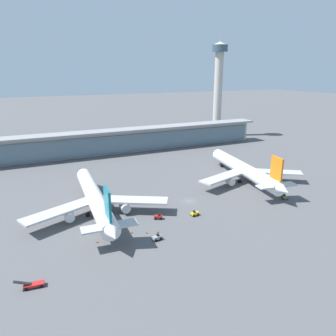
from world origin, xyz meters
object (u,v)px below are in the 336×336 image
(service_truck_on_taxiway_olive, at_px, (284,197))
(safety_cone_echo, at_px, (103,238))
(airliner_centre_stand, at_px, (245,170))
(safety_cone_alpha, at_px, (97,242))
(control_tower, at_px, (218,83))
(safety_cone_delta, at_px, (132,232))
(safety_cone_charlie, at_px, (158,232))
(safety_cone_bravo, at_px, (146,232))
(service_truck_mid_apron_yellow, at_px, (195,214))
(airliner_left_stand, at_px, (95,199))
(service_truck_near_nose_red, at_px, (158,217))
(service_truck_by_tail_grey, at_px, (157,237))
(service_truck_under_wing_red, at_px, (33,285))

(service_truck_on_taxiway_olive, bearing_deg, safety_cone_echo, -179.30)
(airliner_centre_stand, distance_m, safety_cone_alpha, 81.64)
(control_tower, height_order, safety_cone_delta, control_tower)
(safety_cone_alpha, bearing_deg, safety_cone_charlie, -6.12)
(safety_cone_bravo, bearing_deg, airliner_centre_stand, 24.81)
(service_truck_mid_apron_yellow, xyz_separation_m, safety_cone_bravo, (-20.75, -4.89, -0.56))
(control_tower, bearing_deg, safety_cone_alpha, -134.74)
(control_tower, relative_size, safety_cone_alpha, 109.20)
(airliner_left_stand, distance_m, service_truck_on_taxiway_olive, 75.92)
(service_truck_mid_apron_yellow, height_order, control_tower, control_tower)
(service_truck_near_nose_red, distance_m, service_truck_mid_apron_yellow, 13.46)
(service_truck_by_tail_grey, height_order, control_tower, control_tower)
(airliner_centre_stand, height_order, service_truck_under_wing_red, airliner_centre_stand)
(safety_cone_alpha, height_order, safety_cone_delta, same)
(control_tower, distance_m, safety_cone_delta, 176.04)
(service_truck_near_nose_red, bearing_deg, safety_cone_charlie, -113.50)
(safety_cone_echo, bearing_deg, service_truck_near_nose_red, 15.05)
(service_truck_on_taxiway_olive, bearing_deg, airliner_left_stand, 165.40)
(safety_cone_alpha, bearing_deg, control_tower, 45.26)
(service_truck_under_wing_red, height_order, safety_cone_delta, service_truck_under_wing_red)
(safety_cone_echo, bearing_deg, service_truck_on_taxiway_olive, 0.70)
(safety_cone_bravo, bearing_deg, service_truck_mid_apron_yellow, 13.26)
(service_truck_near_nose_red, distance_m, safety_cone_bravo, 11.09)
(airliner_left_stand, height_order, airliner_centre_stand, same)
(service_truck_mid_apron_yellow, relative_size, safety_cone_bravo, 4.33)
(airliner_centre_stand, bearing_deg, service_truck_by_tail_grey, -150.57)
(safety_cone_bravo, bearing_deg, service_truck_near_nose_red, 46.31)
(safety_cone_charlie, bearing_deg, airliner_centre_stand, 27.11)
(service_truck_near_nose_red, distance_m, service_truck_under_wing_red, 47.76)
(service_truck_mid_apron_yellow, distance_m, safety_cone_alpha, 36.83)
(safety_cone_bravo, relative_size, safety_cone_delta, 1.00)
(service_truck_mid_apron_yellow, bearing_deg, control_tower, 53.99)
(service_truck_under_wing_red, height_order, safety_cone_alpha, service_truck_under_wing_red)
(service_truck_under_wing_red, relative_size, service_truck_mid_apron_yellow, 2.28)
(safety_cone_echo, bearing_deg, safety_cone_alpha, -149.30)
(airliner_left_stand, xyz_separation_m, service_truck_near_nose_red, (18.93, -14.31, -4.82))
(service_truck_near_nose_red, height_order, safety_cone_delta, service_truck_near_nose_red)
(service_truck_near_nose_red, bearing_deg, safety_cone_echo, -164.95)
(airliner_left_stand, xyz_separation_m, safety_cone_alpha, (-4.58, -21.37, -5.37))
(service_truck_near_nose_red, height_order, service_truck_on_taxiway_olive, same)
(safety_cone_alpha, bearing_deg, service_truck_under_wing_red, -142.56)
(service_truck_by_tail_grey, bearing_deg, safety_cone_alpha, 159.94)
(service_truck_under_wing_red, distance_m, safety_cone_charlie, 40.57)
(safety_cone_bravo, bearing_deg, service_truck_under_wing_red, -158.66)
(airliner_left_stand, bearing_deg, airliner_centre_stand, 4.63)
(safety_cone_delta, bearing_deg, airliner_left_stand, 109.17)
(airliner_left_stand, bearing_deg, service_truck_on_taxiway_olive, -14.60)
(airliner_left_stand, relative_size, airliner_centre_stand, 1.00)
(airliner_left_stand, bearing_deg, service_truck_under_wing_red, -123.32)
(service_truck_on_taxiway_olive, relative_size, safety_cone_echo, 4.75)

